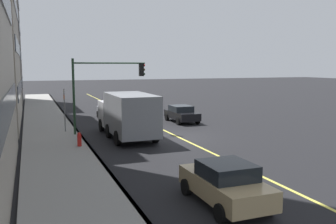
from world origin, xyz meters
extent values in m
plane|color=black|center=(0.00, 0.00, 0.00)|extent=(200.00, 200.00, 0.00)
cube|color=gray|center=(0.00, 7.79, 0.07)|extent=(80.00, 3.68, 0.15)
cube|color=slate|center=(0.00, 6.03, 0.07)|extent=(80.00, 0.16, 0.15)
cube|color=#D8CC4C|center=(0.00, 0.00, 0.01)|extent=(80.00, 0.16, 0.01)
cube|color=#262D38|center=(-8.34, 9.79, 3.24)|extent=(14.79, 0.06, 1.10)
cube|color=#262D38|center=(11.53, 9.79, 2.76)|extent=(14.46, 0.06, 1.10)
cube|color=#262D38|center=(11.53, 9.79, 6.20)|extent=(14.46, 0.06, 1.10)
cube|color=#262D38|center=(11.53, 9.79, 9.64)|extent=(14.46, 0.06, 1.10)
cube|color=#262D38|center=(27.82, 9.79, 2.65)|extent=(8.86, 0.06, 1.10)
cube|color=#262D38|center=(27.82, 9.79, 5.96)|extent=(8.86, 0.06, 1.10)
cube|color=#262D38|center=(27.82, 9.79, 9.27)|extent=(8.86, 0.06, 1.10)
cube|color=#262D38|center=(27.82, 9.79, 12.58)|extent=(8.86, 0.06, 1.10)
cube|color=#A8AAB2|center=(9.84, 2.37, 0.64)|extent=(4.05, 1.81, 0.68)
cube|color=black|center=(9.64, 2.37, 1.26)|extent=(1.72, 1.66, 0.58)
cylinder|color=black|center=(11.18, 3.25, 0.30)|extent=(0.60, 0.22, 0.60)
cylinder|color=black|center=(11.18, 1.48, 0.30)|extent=(0.60, 0.22, 0.60)
cylinder|color=black|center=(8.51, 3.25, 0.30)|extent=(0.60, 0.22, 0.60)
cylinder|color=black|center=(8.51, 1.48, 0.30)|extent=(0.60, 0.22, 0.60)
cube|color=black|center=(5.80, -2.77, 0.60)|extent=(3.90, 1.73, 0.60)
cube|color=black|center=(5.99, -2.77, 1.14)|extent=(1.91, 1.59, 0.47)
cylinder|color=black|center=(4.51, -3.61, 0.30)|extent=(0.60, 0.22, 0.60)
cylinder|color=black|center=(4.51, -1.92, 0.30)|extent=(0.60, 0.22, 0.60)
cylinder|color=black|center=(7.09, -3.61, 0.30)|extent=(0.60, 0.22, 0.60)
cylinder|color=black|center=(7.09, -1.92, 0.30)|extent=(0.60, 0.22, 0.60)
cube|color=tan|center=(-11.40, 3.05, 0.63)|extent=(3.87, 1.74, 0.67)
cube|color=black|center=(-11.53, 3.05, 1.22)|extent=(1.73, 1.60, 0.52)
cylinder|color=black|center=(-10.13, 3.90, 0.30)|extent=(0.60, 0.22, 0.60)
cylinder|color=black|center=(-10.13, 2.20, 0.30)|extent=(0.60, 0.22, 0.60)
cylinder|color=black|center=(-12.68, 3.90, 0.30)|extent=(0.60, 0.22, 0.60)
cylinder|color=black|center=(-12.68, 2.20, 0.30)|extent=(0.60, 0.22, 0.60)
cube|color=silver|center=(3.87, 3.16, 1.31)|extent=(2.04, 2.44, 1.71)
cube|color=slate|center=(0.16, 3.16, 1.69)|extent=(5.09, 2.44, 2.48)
cylinder|color=black|center=(3.87, 4.33, 0.45)|extent=(0.90, 0.28, 0.90)
cylinder|color=black|center=(3.87, 1.99, 0.45)|extent=(0.90, 0.28, 0.90)
cylinder|color=black|center=(-1.12, 4.33, 0.45)|extent=(0.90, 0.28, 0.90)
cylinder|color=black|center=(-1.12, 1.99, 0.45)|extent=(0.90, 0.28, 0.90)
cylinder|color=black|center=(1.43, 4.33, 0.45)|extent=(0.90, 0.28, 0.90)
cylinder|color=black|center=(1.43, 1.99, 0.45)|extent=(0.90, 0.28, 0.90)
cylinder|color=#1E3823|center=(2.66, 6.35, 2.59)|extent=(0.16, 0.16, 5.17)
cylinder|color=#1E3823|center=(2.66, 3.89, 4.87)|extent=(0.10, 4.91, 0.10)
cube|color=black|center=(2.66, 1.68, 4.42)|extent=(0.28, 0.30, 0.90)
sphere|color=red|center=(2.66, 1.50, 4.72)|extent=(0.18, 0.18, 0.18)
sphere|color=#392905|center=(2.66, 1.50, 4.42)|extent=(0.18, 0.18, 0.18)
sphere|color=black|center=(2.66, 1.50, 4.12)|extent=(0.18, 0.18, 0.18)
cylinder|color=slate|center=(3.98, 6.85, 1.56)|extent=(0.08, 0.08, 3.11)
cube|color=white|center=(3.98, 6.87, 2.91)|extent=(0.60, 0.02, 0.20)
cube|color=#DB5919|center=(3.98, 6.87, 2.56)|extent=(0.44, 0.02, 0.28)
cylinder|color=red|center=(-1.09, 6.55, 0.40)|extent=(0.24, 0.24, 0.80)
sphere|color=red|center=(-1.09, 6.55, 0.84)|extent=(0.20, 0.20, 0.20)
camera|label=1|loc=(-21.79, 9.12, 4.69)|focal=38.74mm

